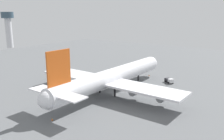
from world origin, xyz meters
name	(u,v)px	position (x,y,z in m)	size (l,w,h in m)	color
ground_plane	(112,92)	(0.00, 0.00, 0.00)	(259.06, 259.06, 0.00)	slate
cargo_airplane	(111,77)	(-0.32, 0.00, 5.81)	(64.77, 57.64, 18.89)	silver
cargo_loader	(72,73)	(8.95, 30.10, 1.15)	(5.28, 5.03, 2.21)	#333338
baggage_tug	(169,80)	(24.09, -11.94, 1.10)	(4.10, 4.70, 2.06)	silver
safety_cone_nose	(149,75)	(29.14, 0.26, 0.36)	(0.50, 0.50, 0.71)	orange
safety_cone_tail	(52,119)	(-29.14, -1.15, 0.33)	(0.46, 0.46, 0.66)	orange
control_tower	(8,25)	(41.22, 134.75, 18.01)	(9.70, 9.70, 28.74)	silver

